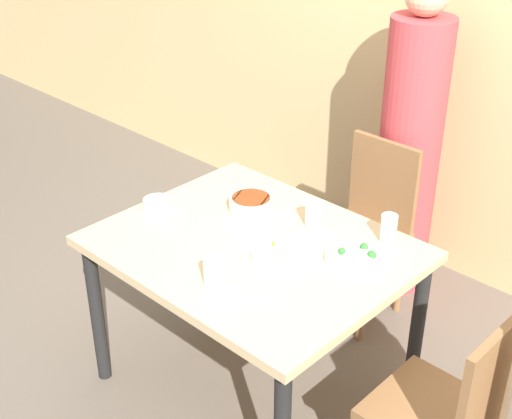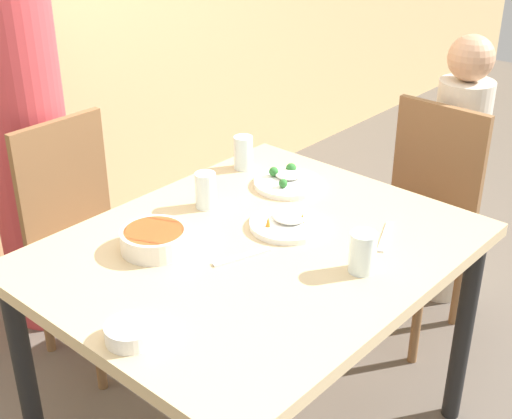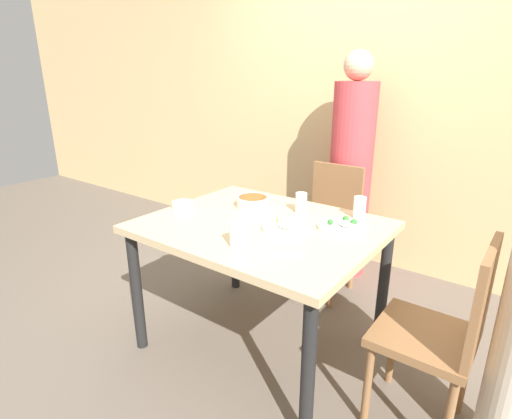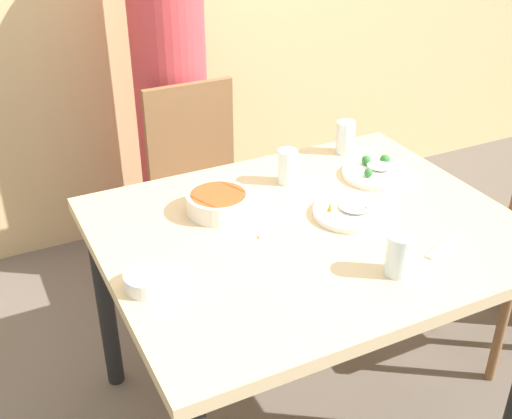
{
  "view_description": "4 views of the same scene",
  "coord_description": "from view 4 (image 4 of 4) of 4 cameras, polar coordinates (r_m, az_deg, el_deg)",
  "views": [
    {
      "loc": [
        1.7,
        -1.77,
        2.29
      ],
      "look_at": [
        0.1,
        -0.09,
        0.99
      ],
      "focal_mm": 50.0,
      "sensor_mm": 36.0,
      "label": 1
    },
    {
      "loc": [
        -1.33,
        -1.18,
        1.79
      ],
      "look_at": [
        0.07,
        0.06,
        0.83
      ],
      "focal_mm": 50.0,
      "sensor_mm": 36.0,
      "label": 2
    },
    {
      "loc": [
        1.16,
        -1.61,
        1.51
      ],
      "look_at": [
        0.04,
        -0.1,
        0.87
      ],
      "focal_mm": 28.0,
      "sensor_mm": 36.0,
      "label": 3
    },
    {
      "loc": [
        -0.86,
        -1.38,
        1.75
      ],
      "look_at": [
        -0.14,
        0.08,
        0.81
      ],
      "focal_mm": 45.0,
      "sensor_mm": 36.0,
      "label": 4
    }
  ],
  "objects": [
    {
      "name": "glass_water_center",
      "position": [
        1.71,
        12.63,
        -3.93
      ],
      "size": [
        0.07,
        0.07,
        0.12
      ],
      "color": "silver",
      "rests_on": "dining_table"
    },
    {
      "name": "chair_adult_spot",
      "position": [
        2.68,
        -4.75,
        1.94
      ],
      "size": [
        0.4,
        0.4,
        0.91
      ],
      "color": "brown",
      "rests_on": "ground_plane"
    },
    {
      "name": "ground_plane",
      "position": [
        2.39,
        4.0,
        -17.26
      ],
      "size": [
        10.0,
        10.0,
        0.0
      ],
      "primitive_type": "plane",
      "color": "#60564C"
    },
    {
      "name": "bowl_rice_small",
      "position": [
        1.66,
        -9.59,
        -6.18
      ],
      "size": [
        0.12,
        0.12,
        0.04
      ],
      "color": "white",
      "rests_on": "dining_table"
    },
    {
      "name": "fork_steel",
      "position": [
        1.86,
        3.03,
        -2.24
      ],
      "size": [
        0.18,
        0.08,
        0.01
      ],
      "color": "silver",
      "rests_on": "dining_table"
    },
    {
      "name": "plate_rice_adult",
      "position": [
        1.97,
        8.44,
        -0.15
      ],
      "size": [
        0.23,
        0.23,
        0.05
      ],
      "color": "white",
      "rests_on": "dining_table"
    },
    {
      "name": "plate_rice_child",
      "position": [
        2.22,
        10.7,
        3.31
      ],
      "size": [
        0.23,
        0.23,
        0.05
      ],
      "color": "white",
      "rests_on": "dining_table"
    },
    {
      "name": "bowl_curry",
      "position": [
        1.96,
        -3.38,
        0.63
      ],
      "size": [
        0.19,
        0.19,
        0.06
      ],
      "color": "silver",
      "rests_on": "dining_table"
    },
    {
      "name": "glass_water_short",
      "position": [
        2.36,
        7.94,
        6.37
      ],
      "size": [
        0.07,
        0.07,
        0.12
      ],
      "color": "silver",
      "rests_on": "dining_table"
    },
    {
      "name": "dining_table",
      "position": [
        1.95,
        4.68,
        -3.7
      ],
      "size": [
        1.21,
        0.98,
        0.76
      ],
      "color": "tan",
      "rests_on": "ground_plane"
    },
    {
      "name": "spoon_steel",
      "position": [
        1.89,
        16.34,
        -2.98
      ],
      "size": [
        0.17,
        0.09,
        0.01
      ],
      "color": "silver",
      "rests_on": "dining_table"
    },
    {
      "name": "glass_water_tall",
      "position": [
        2.12,
        2.82,
        3.85
      ],
      "size": [
        0.07,
        0.07,
        0.12
      ],
      "color": "silver",
      "rests_on": "dining_table"
    },
    {
      "name": "person_adult",
      "position": [
        2.85,
        -7.53,
        9.79
      ],
      "size": [
        0.31,
        0.31,
        1.67
      ],
      "color": "#C63D42",
      "rests_on": "ground_plane"
    }
  ]
}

